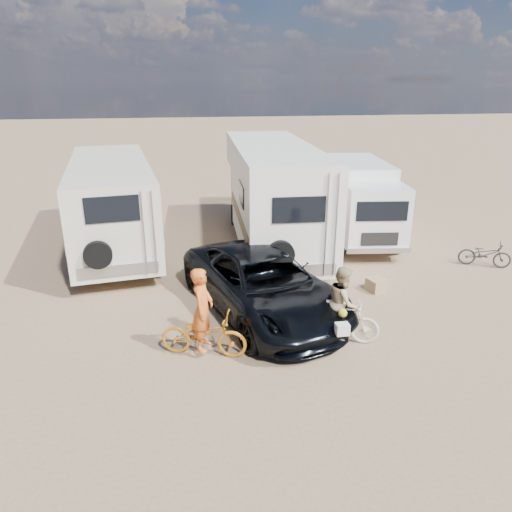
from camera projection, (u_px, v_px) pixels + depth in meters
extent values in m
plane|color=#97795A|center=(320.00, 344.00, 10.87)|extent=(140.00, 140.00, 0.00)
imported|color=black|center=(263.00, 284.00, 12.11)|extent=(4.23, 6.23, 1.59)
imported|color=#C17415|center=(204.00, 334.00, 10.28)|extent=(2.02, 1.21, 1.00)
imported|color=beige|center=(341.00, 322.00, 10.78)|extent=(1.79, 1.02, 1.04)
imported|color=orange|center=(203.00, 317.00, 10.13)|extent=(0.63, 0.79, 1.87)
imported|color=tan|center=(342.00, 309.00, 10.67)|extent=(0.87, 0.98, 1.68)
imported|color=#262825|center=(485.00, 254.00, 15.25)|extent=(1.67, 1.21, 0.83)
cube|color=#2A5495|center=(275.00, 280.00, 13.81)|extent=(0.62, 0.53, 0.42)
cube|color=#9B8059|center=(376.00, 285.00, 13.52)|extent=(0.58, 0.58, 0.37)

